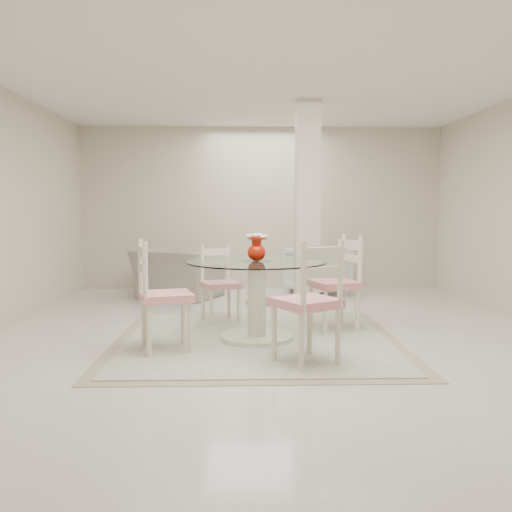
{
  "coord_description": "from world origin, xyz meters",
  "views": [
    {
      "loc": [
        -0.35,
        -5.62,
        1.34
      ],
      "look_at": [
        -0.19,
        0.03,
        0.85
      ],
      "focal_mm": 38.0,
      "sensor_mm": 36.0,
      "label": 1
    }
  ],
  "objects_px": {
    "dining_table": "(257,300)",
    "dining_chair_west": "(158,287)",
    "recliner_taupe": "(178,273)",
    "dining_chair_east": "(340,276)",
    "dining_chair_south": "(312,293)",
    "red_vase": "(257,248)",
    "armchair_white": "(317,271)",
    "dining_chair_north": "(219,278)",
    "side_table": "(263,285)",
    "column": "(307,208)"
  },
  "relations": [
    {
      "from": "dining_table",
      "to": "side_table",
      "type": "relative_size",
      "value": 2.55
    },
    {
      "from": "column",
      "to": "recliner_taupe",
      "type": "relative_size",
      "value": 2.36
    },
    {
      "from": "armchair_white",
      "to": "red_vase",
      "type": "bearing_deg",
      "value": 45.88
    },
    {
      "from": "dining_chair_east",
      "to": "recliner_taupe",
      "type": "bearing_deg",
      "value": -154.62
    },
    {
      "from": "red_vase",
      "to": "dining_chair_east",
      "type": "relative_size",
      "value": 0.24
    },
    {
      "from": "dining_chair_north",
      "to": "armchair_white",
      "type": "height_order",
      "value": "dining_chair_north"
    },
    {
      "from": "dining_chair_east",
      "to": "dining_chair_south",
      "type": "distance_m",
      "value": 1.44
    },
    {
      "from": "armchair_white",
      "to": "dining_chair_east",
      "type": "bearing_deg",
      "value": 62.85
    },
    {
      "from": "red_vase",
      "to": "dining_chair_west",
      "type": "height_order",
      "value": "dining_chair_west"
    },
    {
      "from": "red_vase",
      "to": "side_table",
      "type": "relative_size",
      "value": 0.51
    },
    {
      "from": "dining_chair_west",
      "to": "side_table",
      "type": "xyz_separation_m",
      "value": [
        1.09,
        2.59,
        -0.36
      ]
    },
    {
      "from": "side_table",
      "to": "recliner_taupe",
      "type": "bearing_deg",
      "value": 158.18
    },
    {
      "from": "recliner_taupe",
      "to": "side_table",
      "type": "height_order",
      "value": "recliner_taupe"
    },
    {
      "from": "column",
      "to": "dining_chair_north",
      "type": "distance_m",
      "value": 1.49
    },
    {
      "from": "column",
      "to": "armchair_white",
      "type": "bearing_deg",
      "value": 77.03
    },
    {
      "from": "dining_chair_north",
      "to": "dining_chair_south",
      "type": "height_order",
      "value": "dining_chair_south"
    },
    {
      "from": "column",
      "to": "dining_chair_east",
      "type": "distance_m",
      "value": 1.3
    },
    {
      "from": "dining_chair_west",
      "to": "recliner_taupe",
      "type": "xyz_separation_m",
      "value": [
        -0.17,
        3.1,
        -0.24
      ]
    },
    {
      "from": "recliner_taupe",
      "to": "side_table",
      "type": "bearing_deg",
      "value": -177.35
    },
    {
      "from": "armchair_white",
      "to": "recliner_taupe",
      "type": "bearing_deg",
      "value": -17.22
    },
    {
      "from": "dining_table",
      "to": "dining_chair_south",
      "type": "xyz_separation_m",
      "value": [
        0.44,
        -0.93,
        0.22
      ]
    },
    {
      "from": "dining_chair_east",
      "to": "side_table",
      "type": "xyz_separation_m",
      "value": [
        -0.77,
        1.75,
        -0.35
      ]
    },
    {
      "from": "red_vase",
      "to": "recliner_taupe",
      "type": "distance_m",
      "value": 2.95
    },
    {
      "from": "dining_table",
      "to": "dining_chair_west",
      "type": "relative_size",
      "value": 1.22
    },
    {
      "from": "dining_chair_north",
      "to": "dining_chair_west",
      "type": "height_order",
      "value": "dining_chair_west"
    },
    {
      "from": "column",
      "to": "dining_chair_north",
      "type": "bearing_deg",
      "value": -153.98
    },
    {
      "from": "column",
      "to": "dining_chair_east",
      "type": "bearing_deg",
      "value": -76.93
    },
    {
      "from": "dining_chair_south",
      "to": "column",
      "type": "bearing_deg",
      "value": -127.18
    },
    {
      "from": "dining_table",
      "to": "dining_chair_east",
      "type": "relative_size",
      "value": 1.22
    },
    {
      "from": "dining_chair_west",
      "to": "recliner_taupe",
      "type": "bearing_deg",
      "value": -13.19
    },
    {
      "from": "dining_chair_south",
      "to": "armchair_white",
      "type": "xyz_separation_m",
      "value": [
        0.6,
        3.9,
        -0.26
      ]
    },
    {
      "from": "red_vase",
      "to": "dining_chair_north",
      "type": "height_order",
      "value": "red_vase"
    },
    {
      "from": "column",
      "to": "side_table",
      "type": "relative_size",
      "value": 4.87
    },
    {
      "from": "dining_chair_east",
      "to": "armchair_white",
      "type": "height_order",
      "value": "dining_chair_east"
    },
    {
      "from": "armchair_white",
      "to": "column",
      "type": "bearing_deg",
      "value": 52.19
    },
    {
      "from": "column",
      "to": "side_table",
      "type": "xyz_separation_m",
      "value": [
        -0.53,
        0.71,
        -1.09
      ]
    },
    {
      "from": "dining_chair_east",
      "to": "armchair_white",
      "type": "distance_m",
      "value": 2.56
    },
    {
      "from": "side_table",
      "to": "dining_table",
      "type": "bearing_deg",
      "value": -94.19
    },
    {
      "from": "dining_table",
      "to": "dining_chair_south",
      "type": "distance_m",
      "value": 1.05
    },
    {
      "from": "red_vase",
      "to": "dining_chair_west",
      "type": "xyz_separation_m",
      "value": [
        -0.93,
        -0.42,
        -0.34
      ]
    },
    {
      "from": "dining_chair_south",
      "to": "recliner_taupe",
      "type": "height_order",
      "value": "dining_chair_south"
    },
    {
      "from": "dining_chair_east",
      "to": "dining_chair_north",
      "type": "distance_m",
      "value": 1.45
    },
    {
      "from": "dining_chair_west",
      "to": "dining_chair_east",
      "type": "bearing_deg",
      "value": -82.08
    },
    {
      "from": "dining_chair_south",
      "to": "armchair_white",
      "type": "distance_m",
      "value": 3.95
    },
    {
      "from": "dining_table",
      "to": "dining_chair_west",
      "type": "xyz_separation_m",
      "value": [
        -0.93,
        -0.42,
        0.2
      ]
    },
    {
      "from": "red_vase",
      "to": "dining_chair_south",
      "type": "height_order",
      "value": "dining_chair_south"
    },
    {
      "from": "dining_table",
      "to": "dining_chair_north",
      "type": "xyz_separation_m",
      "value": [
        -0.42,
        0.92,
        0.12
      ]
    },
    {
      "from": "red_vase",
      "to": "armchair_white",
      "type": "relative_size",
      "value": 0.34
    },
    {
      "from": "dining_chair_north",
      "to": "dining_table",
      "type": "bearing_deg",
      "value": -86.4
    },
    {
      "from": "dining_chair_north",
      "to": "dining_chair_south",
      "type": "xyz_separation_m",
      "value": [
        0.86,
        -1.85,
        0.1
      ]
    }
  ]
}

